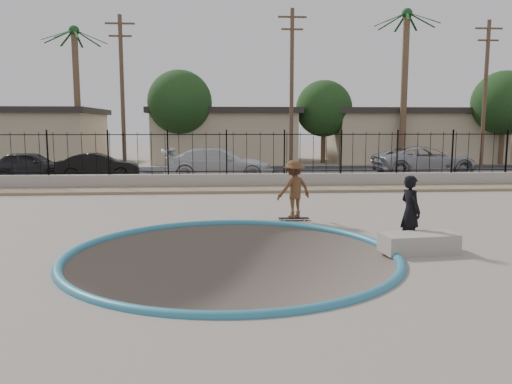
{
  "coord_description": "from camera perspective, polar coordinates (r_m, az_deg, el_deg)",
  "views": [
    {
      "loc": [
        -0.19,
        -11.18,
        2.71
      ],
      "look_at": [
        0.71,
        2.0,
        0.92
      ],
      "focal_mm": 35.0,
      "sensor_mm": 36.0,
      "label": 1
    }
  ],
  "objects": [
    {
      "name": "ground",
      "position": [
        23.49,
        -3.37,
        -1.66
      ],
      "size": [
        120.0,
        120.0,
        2.2
      ],
      "primitive_type": "cube",
      "color": "gray",
      "rests_on": "ground"
    },
    {
      "name": "bowl_pit",
      "position": [
        10.54,
        -2.76,
        -7.21
      ],
      "size": [
        6.84,
        6.84,
        1.8
      ],
      "primitive_type": null,
      "color": "brown",
      "rests_on": "ground"
    },
    {
      "name": "coping_ring",
      "position": [
        10.54,
        -2.76,
        -7.21
      ],
      "size": [
        7.04,
        7.04,
        0.2
      ],
      "primitive_type": "torus",
      "color": "teal",
      "rests_on": "ground"
    },
    {
      "name": "rock_strip",
      "position": [
        20.55,
        -3.33,
        0.26
      ],
      "size": [
        42.0,
        1.6,
        0.11
      ],
      "primitive_type": "cube",
      "color": "tan",
      "rests_on": "ground"
    },
    {
      "name": "retaining_wall",
      "position": [
        21.62,
        -3.36,
        1.28
      ],
      "size": [
        42.0,
        0.45,
        0.6
      ],
      "primitive_type": "cube",
      "color": "#A1998E",
      "rests_on": "ground"
    },
    {
      "name": "fence",
      "position": [
        21.52,
        -3.39,
        4.45
      ],
      "size": [
        40.0,
        0.04,
        1.8
      ],
      "color": "black",
      "rests_on": "retaining_wall"
    },
    {
      "name": "street",
      "position": [
        28.31,
        -3.49,
        2.22
      ],
      "size": [
        90.0,
        8.0,
        0.04
      ],
      "primitive_type": "cube",
      "color": "black",
      "rests_on": "ground"
    },
    {
      "name": "house_west",
      "position": [
        40.5,
        -25.48,
        5.9
      ],
      "size": [
        11.6,
        8.6,
        3.9
      ],
      "color": "tan",
      "rests_on": "ground"
    },
    {
      "name": "house_center",
      "position": [
        37.69,
        -3.62,
        6.55
      ],
      "size": [
        10.6,
        8.6,
        3.9
      ],
      "color": "tan",
      "rests_on": "ground"
    },
    {
      "name": "house_east",
      "position": [
        40.27,
        16.85,
        6.31
      ],
      "size": [
        12.6,
        8.6,
        3.9
      ],
      "color": "tan",
      "rests_on": "ground"
    },
    {
      "name": "palm_mid",
      "position": [
        36.74,
        -19.91,
        13.45
      ],
      "size": [
        2.3,
        2.3,
        9.3
      ],
      "color": "brown",
      "rests_on": "ground"
    },
    {
      "name": "palm_right",
      "position": [
        35.65,
        16.72,
        14.81
      ],
      "size": [
        2.3,
        2.3,
        10.3
      ],
      "color": "brown",
      "rests_on": "ground"
    },
    {
      "name": "utility_pole_left",
      "position": [
        30.8,
        -15.04,
        11.14
      ],
      "size": [
        1.7,
        0.24,
        9.0
      ],
      "color": "#473323",
      "rests_on": "ground"
    },
    {
      "name": "utility_pole_mid",
      "position": [
        30.55,
        4.1,
        11.88
      ],
      "size": [
        1.7,
        0.24,
        9.5
      ],
      "color": "#473323",
      "rests_on": "ground"
    },
    {
      "name": "utility_pole_right",
      "position": [
        34.31,
        24.71,
        10.32
      ],
      "size": [
        1.7,
        0.24,
        9.0
      ],
      "color": "#473323",
      "rests_on": "ground"
    },
    {
      "name": "street_tree_left",
      "position": [
        34.33,
        -8.71,
        10.07
      ],
      "size": [
        4.32,
        4.32,
        6.36
      ],
      "color": "#473323",
      "rests_on": "ground"
    },
    {
      "name": "street_tree_mid",
      "position": [
        35.93,
        7.77,
        9.41
      ],
      "size": [
        3.96,
        3.96,
        5.83
      ],
      "color": "#473323",
      "rests_on": "ground"
    },
    {
      "name": "street_tree_right",
      "position": [
        38.36,
        26.5,
        9.1
      ],
      "size": [
        4.32,
        4.32,
        6.36
      ],
      "color": "#473323",
      "rests_on": "ground"
    },
    {
      "name": "skater",
      "position": [
        14.16,
        4.36,
        -0.03
      ],
      "size": [
        1.2,
        0.98,
        1.62
      ],
      "primitive_type": "imported",
      "rotation": [
        0.0,
        0.0,
        3.57
      ],
      "color": "brown",
      "rests_on": "ground"
    },
    {
      "name": "skateboard",
      "position": [
        14.28,
        4.33,
        -3.02
      ],
      "size": [
        0.86,
        0.22,
        0.07
      ],
      "rotation": [
        0.0,
        0.0,
        -0.0
      ],
      "color": "black",
      "rests_on": "ground"
    },
    {
      "name": "videographer",
      "position": [
        11.66,
        17.23,
        -2.09
      ],
      "size": [
        0.53,
        0.67,
        1.6
      ],
      "primitive_type": "imported",
      "rotation": [
        0.0,
        0.0,
        1.85
      ],
      "color": "black",
      "rests_on": "ground"
    },
    {
      "name": "concrete_ledge",
      "position": [
        11.28,
        18.09,
        -5.54
      ],
      "size": [
        1.67,
        0.88,
        0.4
      ],
      "primitive_type": "cube",
      "rotation": [
        0.0,
        0.0,
        0.12
      ],
      "color": "#9F978D",
      "rests_on": "ground"
    },
    {
      "name": "car_a",
      "position": [
        27.38,
        -24.35,
        2.84
      ],
      "size": [
        4.03,
        1.65,
        1.37
      ],
      "primitive_type": "imported",
      "rotation": [
        0.0,
        0.0,
        1.58
      ],
      "color": "black",
      "rests_on": "street"
    },
    {
      "name": "car_b",
      "position": [
        25.9,
        -17.56,
        2.83
      ],
      "size": [
        4.02,
        1.75,
        1.29
      ],
      "primitive_type": "imported",
      "rotation": [
        0.0,
        0.0,
        1.67
      ],
      "color": "black",
      "rests_on": "street"
    },
    {
      "name": "car_c",
      "position": [
        24.66,
        -4.24,
        3.25
      ],
      "size": [
        5.53,
        2.7,
        1.55
      ],
      "primitive_type": "imported",
      "rotation": [
        0.0,
        0.0,
        1.47
      ],
      "color": "silver",
      "rests_on": "street"
    },
    {
      "name": "car_d",
      "position": [
        28.43,
        18.74,
        3.42
      ],
      "size": [
        5.66,
        2.95,
        1.52
      ],
      "primitive_type": "imported",
      "rotation": [
        0.0,
        0.0,
        1.65
      ],
      "color": "#93949B",
      "rests_on": "street"
    }
  ]
}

